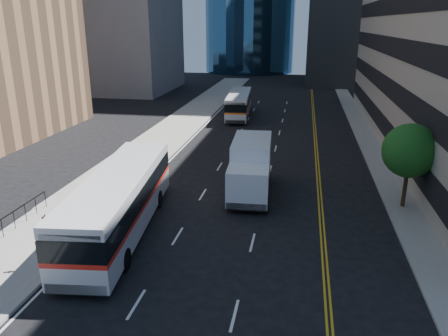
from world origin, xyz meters
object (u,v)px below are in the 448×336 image
(bus_front, at_px, (120,201))
(bus_rear, at_px, (239,104))
(box_truck, at_px, (251,167))
(street_tree, at_px, (410,151))

(bus_front, relative_size, bus_rear, 1.17)
(bus_front, xyz_separation_m, box_truck, (6.15, 6.85, 0.02))
(bus_rear, distance_m, box_truck, 24.97)
(street_tree, relative_size, bus_front, 0.39)
(street_tree, relative_size, bus_rear, 0.46)
(street_tree, xyz_separation_m, bus_front, (-15.60, -5.99, -1.84))
(street_tree, distance_m, bus_front, 16.81)
(bus_front, xyz_separation_m, bus_rear, (1.78, 31.44, -0.25))
(bus_front, height_order, bus_rear, bus_front)
(box_truck, bearing_deg, bus_rear, 96.93)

